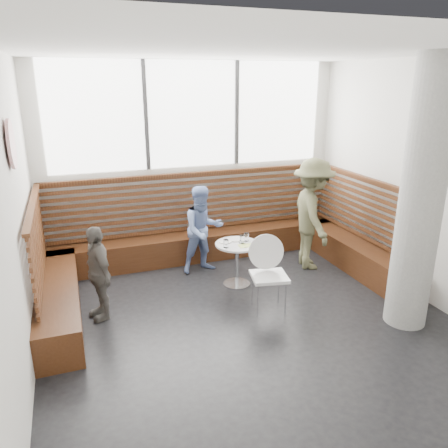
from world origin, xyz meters
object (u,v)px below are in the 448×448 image
object	(u,v)px
concrete_column	(421,199)
child_back	(203,230)
cafe_table	(237,255)
child_left	(98,273)
cafe_chair	(267,267)
adult_man	(312,214)

from	to	relation	value
concrete_column	child_back	bearing A→B (deg)	129.81
concrete_column	child_back	distance (m)	3.16
cafe_table	child_left	world-z (taller)	child_left
cafe_table	cafe_chair	xyz separation A→B (m)	(0.12, -0.77, 0.11)
concrete_column	cafe_table	bearing A→B (deg)	134.01
adult_man	child_back	size ratio (longest dim) A/B	1.28
cafe_table	adult_man	size ratio (longest dim) A/B	0.37
cafe_chair	cafe_table	bearing A→B (deg)	109.47
concrete_column	child_back	world-z (taller)	concrete_column
concrete_column	cafe_chair	distance (m)	2.03
child_left	cafe_chair	bearing A→B (deg)	62.67
child_left	concrete_column	bearing A→B (deg)	54.73
cafe_chair	child_back	size ratio (longest dim) A/B	0.71
adult_man	child_back	world-z (taller)	adult_man
child_left	cafe_table	bearing A→B (deg)	83.93
adult_man	child_left	distance (m)	3.39
cafe_chair	child_left	xyz separation A→B (m)	(-2.09, 0.50, 0.03)
adult_man	child_back	bearing A→B (deg)	89.89
adult_man	child_back	distance (m)	1.74
concrete_column	child_left	size ratio (longest dim) A/B	2.61
cafe_chair	child_left	size ratio (longest dim) A/B	0.81
cafe_table	child_back	bearing A→B (deg)	116.06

